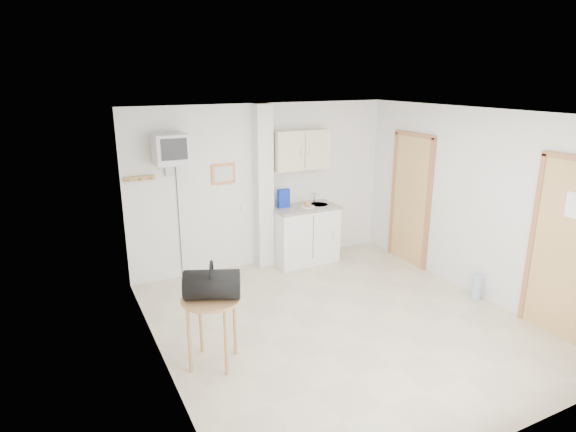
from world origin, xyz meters
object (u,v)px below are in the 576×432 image
round_table (212,307)px  crt_television (170,150)px  water_bottle (477,287)px  duffel_bag (212,284)px

round_table → crt_television: bearing=84.9°
crt_television → water_bottle: size_ratio=5.64×
round_table → water_bottle: (3.62, -0.15, -0.47)m
duffel_bag → water_bottle: bearing=21.8°
crt_television → duffel_bag: bearing=-94.8°
water_bottle → round_table: bearing=177.6°
duffel_bag → round_table: bearing=125.2°
crt_television → duffel_bag: 2.41m
duffel_bag → water_bottle: (3.61, -0.12, -0.73)m
round_table → water_bottle: bearing=-2.4°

